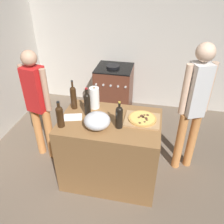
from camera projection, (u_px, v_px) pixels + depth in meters
The scene contains 15 objects.
ground_plane at pixel (127, 148), 3.63m from camera, with size 4.71×3.41×0.02m, color #6B5B4C.
kitchen_wall_rear at pixel (141, 39), 4.13m from camera, with size 4.71×0.10×2.60m, color beige.
counter at pixel (110, 150), 2.90m from camera, with size 1.17×0.77×0.91m, color olive.
cutting_board at pixel (142, 120), 2.64m from camera, with size 0.40×0.32×0.02m, color tan.
pizza at pixel (142, 118), 2.63m from camera, with size 0.32×0.32×0.03m.
mixing_bowl at pixel (97, 121), 2.49m from camera, with size 0.29×0.29×0.18m.
paper_towel_roll at pixel (94, 98), 2.82m from camera, with size 0.12×0.12×0.28m.
wine_bottle_amber at pixel (87, 103), 2.67m from camera, with size 0.07×0.07×0.35m.
wine_bottle_dark at pixel (60, 115), 2.48m from camera, with size 0.08×0.08×0.31m.
wine_bottle_green at pixel (73, 97), 2.79m from camera, with size 0.07×0.07×0.37m.
wine_bottle_clear at pixel (119, 116), 2.46m from camera, with size 0.08×0.08×0.32m.
recipe_sheet at pixel (73, 117), 2.70m from camera, with size 0.21×0.15×0.00m, color white.
stove at pixel (114, 89), 4.33m from camera, with size 0.64×0.63×0.92m.
person_in_stripes at pixel (38, 101), 3.01m from camera, with size 0.40×0.25×1.60m.
person_in_red at pixel (194, 104), 2.76m from camera, with size 0.35×0.27×1.75m.
Camera 1 is at (0.34, -1.34, 2.43)m, focal length 37.01 mm.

